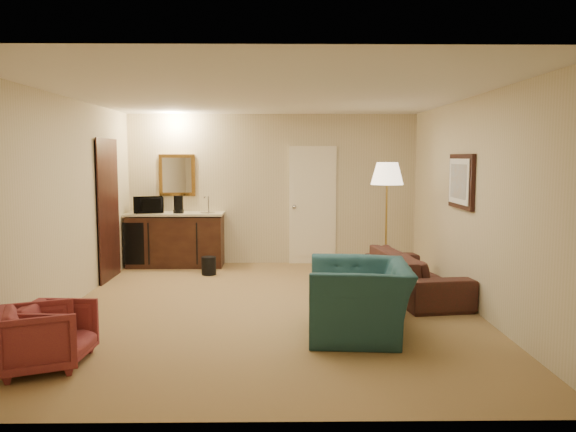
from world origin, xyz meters
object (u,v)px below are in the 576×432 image
wetbar_cabinet (176,239)px  rose_chair_near (39,335)px  floor_lamp (386,223)px  waste_bin (209,266)px  sofa (415,266)px  rose_chair_far (57,330)px  coffee_maker (178,204)px  coffee_table (377,297)px  teal_armchair (359,287)px  microwave (148,203)px

wetbar_cabinet → rose_chair_near: 4.73m
floor_lamp → waste_bin: size_ratio=6.25×
sofa → rose_chair_far: (-3.85, -2.41, -0.10)m
sofa → floor_lamp: bearing=9.5°
waste_bin → wetbar_cabinet: bearing=132.1°
wetbar_cabinet → floor_lamp: 3.63m
coffee_maker → floor_lamp: bearing=-33.6°
rose_chair_far → sofa: bearing=-55.0°
rose_chair_near → coffee_maker: size_ratio=2.12×
floor_lamp → sofa: bearing=-72.1°
rose_chair_near → coffee_table: bearing=-85.1°
teal_armchair → microwave: bearing=-136.3°
rose_chair_far → microwave: 4.56m
teal_armchair → coffee_table: 0.87m
waste_bin → floor_lamp: bearing=-12.5°
wetbar_cabinet → rose_chair_far: (-0.25, -4.51, -0.16)m
sofa → coffee_table: bearing=136.2°
rose_chair_far → floor_lamp: bearing=-45.5°
rose_chair_near → floor_lamp: (3.67, 3.40, 0.58)m
teal_armchair → waste_bin: size_ratio=4.08×
teal_armchair → waste_bin: (-1.96, 3.06, -0.37)m
sofa → coffee_table: 1.16m
rose_chair_near → rose_chair_far: bearing=-40.4°
sofa → microwave: 4.60m
floor_lamp → rose_chair_far: bearing=-138.5°
rose_chair_far → microwave: size_ratio=1.21×
sofa → floor_lamp: floor_lamp is taller
sofa → coffee_maker: coffee_maker is taller
wetbar_cabinet → coffee_maker: (0.07, -0.07, 0.61)m
teal_armchair → coffee_table: (0.32, 0.75, -0.30)m
wetbar_cabinet → sofa: 4.17m
sofa → floor_lamp: 0.96m
microwave → coffee_maker: bearing=-21.2°
rose_chair_far → floor_lamp: (3.60, 3.19, 0.60)m
wetbar_cabinet → floor_lamp: floor_lamp is taller
teal_armchair → coffee_table: bearing=161.3°
coffee_table → coffee_maker: coffee_maker is taller
rose_chair_near → floor_lamp: size_ratio=0.35×
waste_bin → microwave: size_ratio=0.59×
sofa → microwave: size_ratio=4.12×
coffee_table → sofa: bearing=54.6°
rose_chair_near → coffee_table: 3.67m
rose_chair_near → coffee_table: (3.25, 1.69, -0.10)m
coffee_table → teal_armchair: bearing=-113.2°
coffee_maker → rose_chair_near: bearing=-107.5°
teal_armchair → rose_chair_far: teal_armchair is taller
waste_bin → microwave: 1.61m
coffee_table → microwave: microwave is taller
wetbar_cabinet → teal_armchair: bearing=-55.3°
rose_chair_far → coffee_table: 3.51m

